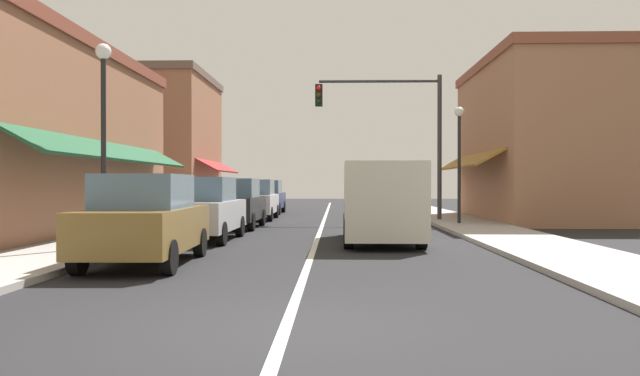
{
  "coord_description": "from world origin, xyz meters",
  "views": [
    {
      "loc": [
        0.57,
        -6.54,
        1.59
      ],
      "look_at": [
        -0.05,
        15.43,
        1.43
      ],
      "focal_mm": 34.1,
      "sensor_mm": 36.0,
      "label": 1
    }
  ],
  "objects_px": {
    "parked_car_third_left": "(235,204)",
    "parked_car_far_left": "(255,200)",
    "parked_car_second_left": "(203,209)",
    "parked_car_distant_left": "(266,197)",
    "street_lamp_right_mid": "(459,145)",
    "street_lamp_left_near": "(103,112)",
    "traffic_signal_mast_arm": "(398,122)",
    "van_in_lane": "(381,200)",
    "parked_car_nearest_left": "(145,220)"
  },
  "relations": [
    {
      "from": "parked_car_nearest_left",
      "to": "parked_car_distant_left",
      "type": "relative_size",
      "value": 1.01
    },
    {
      "from": "parked_car_second_left",
      "to": "street_lamp_right_mid",
      "type": "bearing_deg",
      "value": 36.89
    },
    {
      "from": "parked_car_distant_left",
      "to": "traffic_signal_mast_arm",
      "type": "xyz_separation_m",
      "value": [
        6.27,
        -7.05,
        3.27
      ]
    },
    {
      "from": "van_in_lane",
      "to": "street_lamp_right_mid",
      "type": "distance_m",
      "value": 7.5
    },
    {
      "from": "parked_car_second_left",
      "to": "traffic_signal_mast_arm",
      "type": "distance_m",
      "value": 10.93
    },
    {
      "from": "street_lamp_right_mid",
      "to": "van_in_lane",
      "type": "bearing_deg",
      "value": -117.8
    },
    {
      "from": "parked_car_far_left",
      "to": "parked_car_distant_left",
      "type": "relative_size",
      "value": 1.0
    },
    {
      "from": "street_lamp_right_mid",
      "to": "street_lamp_left_near",
      "type": "bearing_deg",
      "value": -138.12
    },
    {
      "from": "parked_car_nearest_left",
      "to": "van_in_lane",
      "type": "height_order",
      "value": "van_in_lane"
    },
    {
      "from": "traffic_signal_mast_arm",
      "to": "street_lamp_left_near",
      "type": "height_order",
      "value": "traffic_signal_mast_arm"
    },
    {
      "from": "van_in_lane",
      "to": "parked_car_nearest_left",
      "type": "bearing_deg",
      "value": -136.13
    },
    {
      "from": "parked_car_distant_left",
      "to": "street_lamp_right_mid",
      "type": "height_order",
      "value": "street_lamp_right_mid"
    },
    {
      "from": "parked_car_far_left",
      "to": "van_in_lane",
      "type": "distance_m",
      "value": 11.42
    },
    {
      "from": "parked_car_far_left",
      "to": "parked_car_third_left",
      "type": "bearing_deg",
      "value": -90.76
    },
    {
      "from": "parked_car_third_left",
      "to": "traffic_signal_mast_arm",
      "type": "distance_m",
      "value": 7.82
    },
    {
      "from": "traffic_signal_mast_arm",
      "to": "parked_car_second_left",
      "type": "bearing_deg",
      "value": -126.59
    },
    {
      "from": "parked_car_third_left",
      "to": "parked_car_far_left",
      "type": "bearing_deg",
      "value": 90.13
    },
    {
      "from": "parked_car_nearest_left",
      "to": "parked_car_second_left",
      "type": "bearing_deg",
      "value": 88.29
    },
    {
      "from": "van_in_lane",
      "to": "parked_car_second_left",
      "type": "bearing_deg",
      "value": 176.1
    },
    {
      "from": "parked_car_third_left",
      "to": "parked_car_far_left",
      "type": "relative_size",
      "value": 1.0
    },
    {
      "from": "parked_car_third_left",
      "to": "parked_car_distant_left",
      "type": "bearing_deg",
      "value": 91.16
    },
    {
      "from": "parked_car_nearest_left",
      "to": "parked_car_distant_left",
      "type": "distance_m",
      "value": 20.45
    },
    {
      "from": "parked_car_nearest_left",
      "to": "street_lamp_right_mid",
      "type": "bearing_deg",
      "value": 51.6
    },
    {
      "from": "van_in_lane",
      "to": "parked_car_distant_left",
      "type": "bearing_deg",
      "value": 107.88
    },
    {
      "from": "parked_car_third_left",
      "to": "parked_car_distant_left",
      "type": "xyz_separation_m",
      "value": [
        -0.13,
        10.62,
        0.0
      ]
    },
    {
      "from": "street_lamp_left_near",
      "to": "parked_car_far_left",
      "type": "bearing_deg",
      "value": 82.14
    },
    {
      "from": "parked_car_second_left",
      "to": "parked_car_far_left",
      "type": "xyz_separation_m",
      "value": [
        0.11,
        9.99,
        0.0
      ]
    },
    {
      "from": "parked_car_third_left",
      "to": "street_lamp_left_near",
      "type": "xyz_separation_m",
      "value": [
        -1.75,
        -7.69,
        2.37
      ]
    },
    {
      "from": "traffic_signal_mast_arm",
      "to": "parked_car_nearest_left",
      "type": "bearing_deg",
      "value": -114.95
    },
    {
      "from": "parked_car_second_left",
      "to": "parked_car_distant_left",
      "type": "xyz_separation_m",
      "value": [
        -0.05,
        15.43,
        0.0
      ]
    },
    {
      "from": "parked_car_second_left",
      "to": "parked_car_third_left",
      "type": "xyz_separation_m",
      "value": [
        0.07,
        4.81,
        0.0
      ]
    },
    {
      "from": "traffic_signal_mast_arm",
      "to": "street_lamp_left_near",
      "type": "relative_size",
      "value": 1.26
    },
    {
      "from": "parked_car_second_left",
      "to": "van_in_lane",
      "type": "distance_m",
      "value": 4.92
    },
    {
      "from": "parked_car_nearest_left",
      "to": "van_in_lane",
      "type": "xyz_separation_m",
      "value": [
        4.92,
        4.65,
        0.27
      ]
    },
    {
      "from": "parked_car_nearest_left",
      "to": "street_lamp_left_near",
      "type": "height_order",
      "value": "street_lamp_left_near"
    },
    {
      "from": "parked_car_second_left",
      "to": "parked_car_far_left",
      "type": "height_order",
      "value": "same"
    },
    {
      "from": "parked_car_third_left",
      "to": "parked_car_distant_left",
      "type": "relative_size",
      "value": 1.0
    },
    {
      "from": "parked_car_far_left",
      "to": "van_in_lane",
      "type": "bearing_deg",
      "value": -65.58
    },
    {
      "from": "parked_car_far_left",
      "to": "traffic_signal_mast_arm",
      "type": "bearing_deg",
      "value": -15.2
    },
    {
      "from": "van_in_lane",
      "to": "street_lamp_right_mid",
      "type": "xyz_separation_m",
      "value": [
        3.38,
        6.42,
        1.89
      ]
    },
    {
      "from": "parked_car_third_left",
      "to": "street_lamp_right_mid",
      "type": "bearing_deg",
      "value": 9.04
    },
    {
      "from": "parked_car_second_left",
      "to": "parked_car_far_left",
      "type": "distance_m",
      "value": 9.99
    },
    {
      "from": "parked_car_distant_left",
      "to": "street_lamp_right_mid",
      "type": "relative_size",
      "value": 0.92
    },
    {
      "from": "van_in_lane",
      "to": "street_lamp_left_near",
      "type": "bearing_deg",
      "value": -158.64
    },
    {
      "from": "parked_car_nearest_left",
      "to": "parked_car_second_left",
      "type": "xyz_separation_m",
      "value": [
        0.02,
        5.02,
        0.0
      ]
    },
    {
      "from": "traffic_signal_mast_arm",
      "to": "parked_car_distant_left",
      "type": "bearing_deg",
      "value": 131.65
    },
    {
      "from": "parked_car_second_left",
      "to": "street_lamp_right_mid",
      "type": "distance_m",
      "value": 10.48
    },
    {
      "from": "parked_car_nearest_left",
      "to": "parked_car_third_left",
      "type": "distance_m",
      "value": 9.83
    },
    {
      "from": "parked_car_second_left",
      "to": "parked_car_distant_left",
      "type": "bearing_deg",
      "value": 90.98
    },
    {
      "from": "parked_car_nearest_left",
      "to": "street_lamp_right_mid",
      "type": "relative_size",
      "value": 0.93
    }
  ]
}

